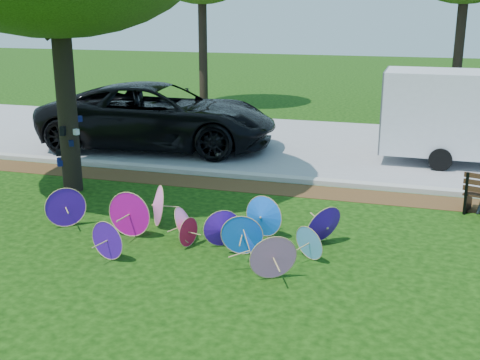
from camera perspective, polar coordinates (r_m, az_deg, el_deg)
name	(u,v)px	position (r m, az deg, el deg)	size (l,w,h in m)	color
ground	(178,260)	(10.33, -5.90, -7.56)	(90.00, 90.00, 0.00)	black
mulch_strip	(250,186)	(14.33, 0.95, -0.61)	(90.00, 1.00, 0.01)	#472D16
curb	(258,177)	(14.96, 1.68, 0.33)	(90.00, 0.30, 0.12)	#B7B5AD
street	(292,144)	(18.89, 4.95, 3.46)	(90.00, 8.00, 0.01)	gray
parasol_pile	(201,225)	(10.77, -3.73, -4.31)	(5.72, 2.40, 0.87)	#430FA8
black_van	(159,116)	(18.28, -7.65, 6.04)	(3.22, 6.98, 1.94)	black
cargo_trailer	(444,112)	(17.23, 18.75, 6.14)	(3.12, 1.98, 2.79)	silver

